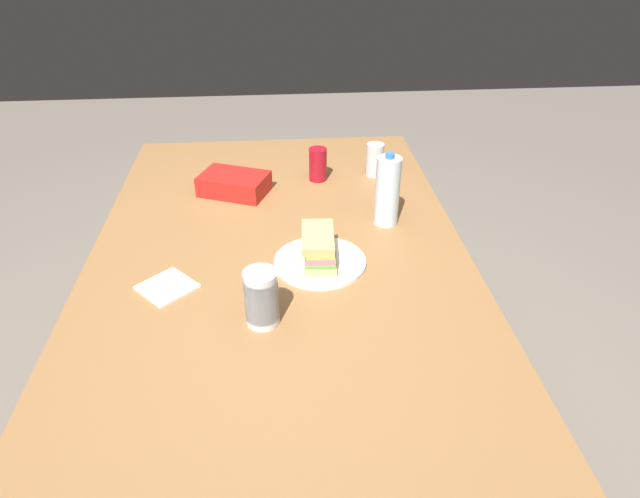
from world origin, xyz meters
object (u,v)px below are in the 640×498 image
at_px(soda_can_silver, 375,160).
at_px(soda_can_red, 318,164).
at_px(chip_bag, 234,184).
at_px(water_bottle_tall, 387,191).
at_px(dining_table, 280,274).
at_px(plastic_cup_stack, 262,298).
at_px(paper_plate, 320,262).
at_px(sandwich, 319,247).

bearing_deg(soda_can_silver, soda_can_red, 96.63).
bearing_deg(chip_bag, water_bottle_tall, -4.89).
relative_size(dining_table, soda_can_red, 14.89).
xyz_separation_m(soda_can_red, water_bottle_tall, (-0.34, -0.19, 0.05)).
xyz_separation_m(dining_table, soda_can_silver, (0.52, -0.37, 0.14)).
bearing_deg(plastic_cup_stack, soda_can_red, -14.02).
relative_size(soda_can_red, plastic_cup_stack, 0.82).
bearing_deg(soda_can_silver, chip_bag, 101.87).
bearing_deg(chip_bag, soda_can_silver, 34.15).
height_order(paper_plate, sandwich, sandwich).
xyz_separation_m(dining_table, water_bottle_tall, (0.16, -0.35, 0.19)).
height_order(dining_table, water_bottle_tall, water_bottle_tall).
xyz_separation_m(paper_plate, plastic_cup_stack, (-0.25, 0.16, 0.07)).
relative_size(chip_bag, soda_can_silver, 1.89).
xyz_separation_m(dining_table, paper_plate, (-0.06, -0.12, 0.08)).
relative_size(chip_bag, water_bottle_tall, 0.96).
relative_size(chip_bag, plastic_cup_stack, 1.54).
bearing_deg(soda_can_silver, plastic_cup_stack, 153.34).
relative_size(water_bottle_tall, plastic_cup_stack, 1.62).
height_order(sandwich, soda_can_red, soda_can_red).
bearing_deg(paper_plate, soda_can_silver, -23.50).
distance_m(plastic_cup_stack, soda_can_silver, 0.93).
relative_size(dining_table, water_bottle_tall, 7.55).
bearing_deg(water_bottle_tall, paper_plate, 133.82).
bearing_deg(soda_can_red, paper_plate, 176.05).
distance_m(chip_bag, plastic_cup_stack, 0.73).
relative_size(sandwich, soda_can_silver, 1.54).
height_order(paper_plate, plastic_cup_stack, plastic_cup_stack).
distance_m(soda_can_red, water_bottle_tall, 0.39).
height_order(sandwich, plastic_cup_stack, plastic_cup_stack).
distance_m(dining_table, paper_plate, 0.16).
relative_size(dining_table, plastic_cup_stack, 12.19).
relative_size(paper_plate, water_bottle_tall, 1.10).
distance_m(chip_bag, water_bottle_tall, 0.56).
height_order(plastic_cup_stack, soda_can_silver, plastic_cup_stack).
height_order(sandwich, soda_can_silver, soda_can_silver).
bearing_deg(dining_table, chip_bag, 19.98).
relative_size(dining_table, sandwich, 9.69).
height_order(water_bottle_tall, plastic_cup_stack, water_bottle_tall).
xyz_separation_m(sandwich, plastic_cup_stack, (-0.25, 0.16, 0.02)).
distance_m(dining_table, plastic_cup_stack, 0.35).
height_order(soda_can_red, water_bottle_tall, water_bottle_tall).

